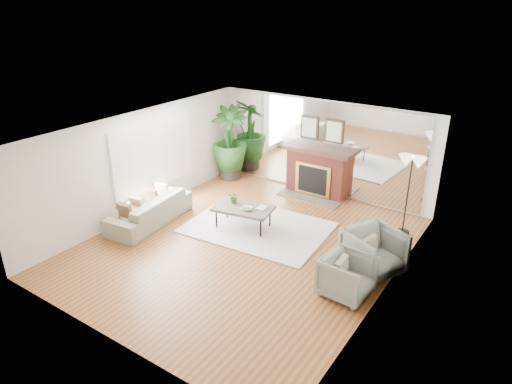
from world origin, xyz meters
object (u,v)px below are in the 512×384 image
Objects in this scene: sofa at (150,210)px; fireplace at (316,171)px; armchair_back at (373,252)px; potted_ficus at (230,141)px; coffee_table at (243,209)px; side_table at (131,209)px; floor_lamp at (411,168)px; armchair_front at (347,276)px.

fireplace is at bearing 139.29° from sofa.
sofa is at bearing 126.27° from armchair_back.
armchair_back is at bearing -25.06° from potted_ficus.
side_table reaches higher than coffee_table.
sofa reaches higher than coffee_table.
sofa is 1.05× the size of potted_ficus.
potted_ficus is at bearing 132.18° from coffee_table.
fireplace is 3.77m from armchair_back.
sofa is 5.13m from armchair_back.
floor_lamp is at bearing -17.79° from fireplace.
side_table is at bearing -90.29° from potted_ficus.
floor_lamp is at bearing -5.93° from potted_ficus.
potted_ficus reaches higher than armchair_back.
fireplace reaches higher than coffee_table.
coffee_table is 1.69× the size of armchair_front.
coffee_table is 3.15m from armchair_front.
floor_lamp is (0.01, 1.89, 1.10)m from armchair_back.
armchair_back is 5.78m from potted_ficus.
armchair_back is 5.37m from side_table.
coffee_table is at bearing 74.82° from armchair_front.
floor_lamp reaches higher than coffee_table.
sofa is at bearing -87.41° from potted_ficus.
fireplace reaches higher than sofa.
fireplace is 4.44m from armchair_front.
potted_ficus reaches higher than fireplace.
fireplace is 1.44× the size of coffee_table.
fireplace is at bearing 38.29° from armchair_front.
armchair_back is 0.54× the size of floor_lamp.
side_table is at bearing -147.24° from coffee_table.
armchair_front is at bearing 3.62° from side_table.
potted_ficus is 1.16× the size of floor_lamp.
coffee_table is at bearing 32.76° from side_table.
floor_lamp is (2.61, -0.84, 0.88)m from fireplace.
armchair_front is 5.11m from side_table.
fireplace is 0.93× the size of sofa.
potted_ficus is at bearing 60.62° from armchair_front.
armchair_front is 1.51× the size of side_table.
fireplace is 2.88m from floor_lamp.
potted_ficus reaches higher than floor_lamp.
potted_ficus reaches higher than armchair_front.
sofa reaches higher than side_table.
sofa is at bearing 66.11° from side_table.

